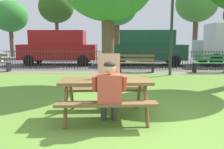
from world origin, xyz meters
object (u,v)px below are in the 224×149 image
at_px(pizza_box_open, 109,75).
at_px(park_bench_center, 137,64).
at_px(far_tree_left, 10,17).
at_px(parked_car_left, 146,47).
at_px(park_bench_right, 211,64).
at_px(parked_car_far_left, 59,47).
at_px(far_tree_midright, 197,4).
at_px(lamp_post_walkway, 172,13).
at_px(far_tree_midleft, 56,7).
at_px(adult_at_table, 109,91).
at_px(picnic_table_foreground, 106,88).
at_px(far_tree_center, 117,7).

height_order(pizza_box_open, park_bench_center, pizza_box_open).
bearing_deg(far_tree_left, parked_car_left, -29.47).
bearing_deg(parked_car_left, park_bench_right, -50.79).
distance_m(park_bench_right, parked_car_far_left, 8.69).
xyz_separation_m(park_bench_center, far_tree_midright, (5.65, 9.60, 4.09)).
distance_m(lamp_post_walkway, far_tree_midleft, 13.07).
bearing_deg(adult_at_table, picnic_table_foreground, 100.70).
bearing_deg(far_tree_midright, park_bench_right, -102.83).
height_order(parked_car_far_left, far_tree_midright, far_tree_midright).
distance_m(adult_at_table, far_tree_midleft, 17.83).
bearing_deg(far_tree_center, pizza_box_open, -89.76).
bearing_deg(far_tree_center, far_tree_left, 180.00).
height_order(picnic_table_foreground, lamp_post_walkway, lamp_post_walkway).
xyz_separation_m(park_bench_center, parked_car_left, (0.80, 3.27, 0.68)).
bearing_deg(park_bench_right, picnic_table_foreground, -124.85).
bearing_deg(far_tree_midleft, park_bench_right, -44.47).
distance_m(far_tree_center, far_tree_midright, 6.75).
bearing_deg(park_bench_center, far_tree_center, 96.47).
bearing_deg(far_tree_center, parked_car_left, -73.38).
distance_m(park_bench_right, far_tree_midright, 10.66).
relative_size(park_bench_center, far_tree_midright, 0.26).
bearing_deg(picnic_table_foreground, far_tree_center, 90.01).
xyz_separation_m(far_tree_left, far_tree_midleft, (4.08, 0.00, 0.75)).
height_order(adult_at_table, lamp_post_walkway, lamp_post_walkway).
distance_m(far_tree_midleft, far_tree_center, 5.22).
bearing_deg(far_tree_midleft, pizza_box_open, -71.83).
bearing_deg(parked_car_left, parked_car_far_left, 180.00).
bearing_deg(far_tree_left, park_bench_right, -34.70).
bearing_deg(parked_car_left, picnic_table_foreground, -100.88).
distance_m(far_tree_left, far_tree_midleft, 4.15).
height_order(adult_at_table, far_tree_midright, far_tree_midright).
xyz_separation_m(parked_car_left, far_tree_midright, (4.85, 6.33, 3.41)).
relative_size(lamp_post_walkway, far_tree_midleft, 0.77).
bearing_deg(park_bench_center, far_tree_left, 137.28).
distance_m(park_bench_center, far_tree_center, 10.39).
relative_size(park_bench_right, parked_car_far_left, 0.35).
xyz_separation_m(pizza_box_open, park_bench_center, (1.02, 6.52, -0.45)).
relative_size(park_bench_right, far_tree_center, 0.27).
distance_m(park_bench_center, far_tree_left, 14.48).
height_order(parked_car_left, far_tree_midright, far_tree_midright).
bearing_deg(parked_car_left, pizza_box_open, -100.53).
height_order(parked_car_left, far_tree_center, far_tree_center).
distance_m(pizza_box_open, far_tree_midright, 17.82).
relative_size(parked_car_far_left, far_tree_midright, 0.76).
height_order(lamp_post_walkway, far_tree_midleft, far_tree_midleft).
bearing_deg(picnic_table_foreground, park_bench_center, 80.57).
distance_m(lamp_post_walkway, parked_car_left, 4.43).
height_order(far_tree_midleft, far_tree_midright, far_tree_midright).
bearing_deg(parked_car_far_left, far_tree_midleft, 105.53).
xyz_separation_m(far_tree_midleft, far_tree_center, (5.22, 0.00, -0.01)).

